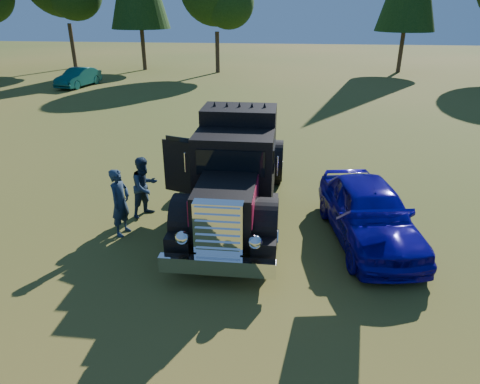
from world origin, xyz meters
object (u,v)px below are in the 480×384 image
at_px(diamond_t_truck, 236,176).
at_px(hotrod_coupe, 369,212).
at_px(distant_teal_car, 78,77).
at_px(spectator_far, 145,187).
at_px(spectator_near, 120,202).

distance_m(diamond_t_truck, hotrod_coupe, 3.65).
distance_m(hotrod_coupe, distant_teal_car, 27.04).
bearing_deg(hotrod_coupe, spectator_far, 172.91).
bearing_deg(distant_teal_car, diamond_t_truck, -44.51).
height_order(hotrod_coupe, spectator_near, hotrod_coupe).
height_order(diamond_t_truck, hotrod_coupe, diamond_t_truck).
height_order(spectator_far, distant_teal_car, spectator_far).
distance_m(spectator_near, distant_teal_car, 23.74).
distance_m(diamond_t_truck, distant_teal_car, 24.20).
xyz_separation_m(spectator_near, spectator_far, (0.28, 1.15, -0.03)).
bearing_deg(diamond_t_truck, spectator_far, -177.79).
bearing_deg(spectator_far, diamond_t_truck, -55.47).
bearing_deg(distant_teal_car, hotrod_coupe, -39.49).
xyz_separation_m(spectator_near, distant_teal_car, (-11.18, 20.94, -0.25)).
bearing_deg(spectator_near, diamond_t_truck, -53.63).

